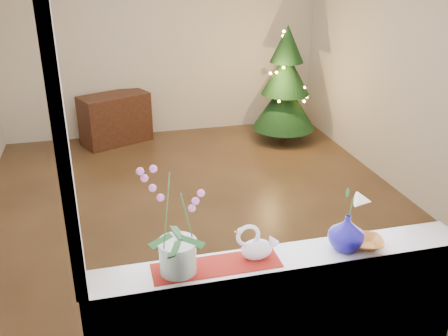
# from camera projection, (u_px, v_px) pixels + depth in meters

# --- Properties ---
(ground) EXTENTS (5.00, 5.00, 0.00)m
(ground) POSITION_uv_depth(u_px,v_px,m) (200.00, 207.00, 5.25)
(ground) COLOR #362516
(ground) RESTS_ON ground
(wall_back) EXTENTS (4.50, 0.10, 2.70)m
(wall_back) POSITION_uv_depth(u_px,v_px,m) (162.00, 39.00, 6.93)
(wall_back) COLOR beige
(wall_back) RESTS_ON ground
(wall_front) EXTENTS (4.50, 0.10, 2.70)m
(wall_front) POSITION_uv_depth(u_px,v_px,m) (296.00, 198.00, 2.49)
(wall_front) COLOR beige
(wall_front) RESTS_ON ground
(wall_right) EXTENTS (0.10, 5.00, 2.70)m
(wall_right) POSITION_uv_depth(u_px,v_px,m) (408.00, 69.00, 5.22)
(wall_right) COLOR beige
(wall_right) RESTS_ON ground
(window_apron) EXTENTS (2.20, 0.08, 0.88)m
(window_apron) POSITION_uv_depth(u_px,v_px,m) (284.00, 335.00, 2.89)
(window_apron) COLOR white
(window_apron) RESTS_ON ground
(windowsill) EXTENTS (2.20, 0.26, 0.04)m
(windowsill) POSITION_uv_depth(u_px,v_px,m) (283.00, 259.00, 2.79)
(windowsill) COLOR white
(windowsill) RESTS_ON window_apron
(window_frame) EXTENTS (2.22, 0.06, 1.60)m
(window_frame) POSITION_uv_depth(u_px,v_px,m) (298.00, 130.00, 2.38)
(window_frame) COLOR white
(window_frame) RESTS_ON windowsill
(runner) EXTENTS (0.70, 0.20, 0.01)m
(runner) POSITION_uv_depth(u_px,v_px,m) (217.00, 266.00, 2.69)
(runner) COLOR maroon
(runner) RESTS_ON windowsill
(orchid_pot) EXTENTS (0.22, 0.22, 0.62)m
(orchid_pot) POSITION_uv_depth(u_px,v_px,m) (176.00, 221.00, 2.52)
(orchid_pot) COLOR white
(orchid_pot) RESTS_ON windowsill
(swan) EXTENTS (0.27, 0.19, 0.21)m
(swan) POSITION_uv_depth(u_px,v_px,m) (257.00, 242.00, 2.72)
(swan) COLOR silver
(swan) RESTS_ON windowsill
(blue_vase) EXTENTS (0.27, 0.27, 0.25)m
(blue_vase) POSITION_uv_depth(u_px,v_px,m) (347.00, 230.00, 2.80)
(blue_vase) COLOR #0B0661
(blue_vase) RESTS_ON windowsill
(lily) EXTENTS (0.14, 0.08, 0.18)m
(lily) POSITION_uv_depth(u_px,v_px,m) (351.00, 196.00, 2.72)
(lily) COLOR white
(lily) RESTS_ON blue_vase
(paperweight) EXTENTS (0.09, 0.09, 0.07)m
(paperweight) POSITION_uv_depth(u_px,v_px,m) (352.00, 245.00, 2.83)
(paperweight) COLOR white
(paperweight) RESTS_ON windowsill
(amber_dish) EXTENTS (0.21, 0.21, 0.04)m
(amber_dish) POSITION_uv_depth(u_px,v_px,m) (366.00, 243.00, 2.87)
(amber_dish) COLOR #B06926
(amber_dish) RESTS_ON windowsill
(xmas_tree) EXTENTS (1.03, 1.03, 1.60)m
(xmas_tree) POSITION_uv_depth(u_px,v_px,m) (285.00, 85.00, 6.82)
(xmas_tree) COLOR #12311C
(xmas_tree) RESTS_ON ground
(side_table) EXTENTS (1.02, 0.78, 0.69)m
(side_table) POSITION_uv_depth(u_px,v_px,m) (115.00, 119.00, 6.92)
(side_table) COLOR black
(side_table) RESTS_ON ground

